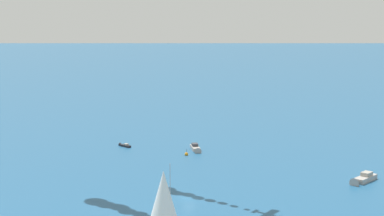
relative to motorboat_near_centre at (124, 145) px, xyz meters
The scene contains 6 objects.
ground_plane 60.62m from the motorboat_near_centre, 45.77° to the left, with size 2000.00×2000.00×0.00m, color #1E517A.
motorboat_near_centre is the anchor object (origin of this frame).
motorboat_offshore 23.97m from the motorboat_near_centre, 100.55° to the left, with size 8.49×6.81×2.54m.
motorboat_trailing 78.38m from the motorboat_near_centre, 81.86° to the left, with size 10.55×5.52×2.97m.
sailboat_mid_cluster 79.49m from the motorboat_near_centre, 37.23° to the left, with size 7.33×10.74×13.38m.
marker_buoy 23.93m from the motorboat_near_centre, 83.22° to the left, with size 1.10×1.10×2.10m.
Camera 1 is at (122.34, 58.48, 41.36)m, focal length 56.61 mm.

